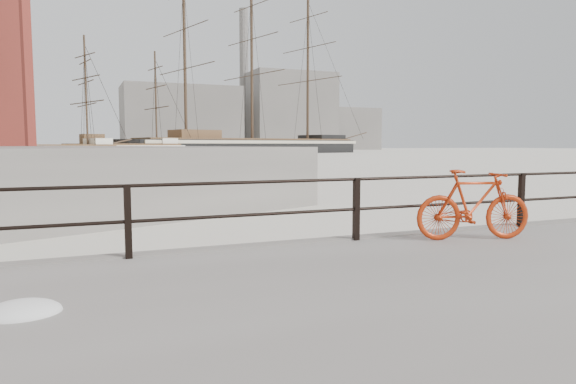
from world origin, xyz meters
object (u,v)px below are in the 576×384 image
object	(u,v)px
bicycle	(474,205)
schooner_left	(50,158)
barque_black	(252,153)
schooner_mid	(124,156)

from	to	relation	value
bicycle	schooner_left	world-z (taller)	schooner_left
bicycle	barque_black	xyz separation A→B (m)	(27.18, 93.13, -0.92)
barque_black	schooner_left	distance (m)	41.53
schooner_mid	schooner_left	xyz separation A→B (m)	(-10.79, -9.16, 0.00)
bicycle	schooner_left	size ratio (longest dim) A/B	0.08
schooner_mid	schooner_left	bearing A→B (deg)	-153.54
bicycle	schooner_mid	xyz separation A→B (m)	(1.34, 82.69, -0.92)
barque_black	schooner_mid	world-z (taller)	barque_black
schooner_left	bicycle	bearing A→B (deg)	-105.91
bicycle	schooner_mid	world-z (taller)	schooner_mid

